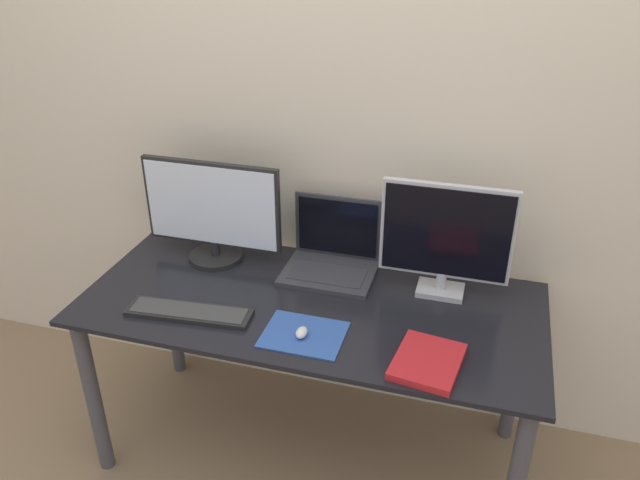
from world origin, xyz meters
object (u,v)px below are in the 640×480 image
(keyboard, at_px, (189,312))
(book, at_px, (427,362))
(monitor_right, at_px, (446,237))
(mouse, at_px, (302,333))
(monitor_left, at_px, (212,212))
(laptop, at_px, (332,254))

(keyboard, height_order, book, book)
(keyboard, relative_size, book, 1.68)
(monitor_right, bearing_deg, mouse, -135.19)
(monitor_left, relative_size, monitor_right, 1.20)
(mouse, distance_m, book, 0.40)
(keyboard, distance_m, mouse, 0.40)
(mouse, relative_size, book, 0.22)
(monitor_left, bearing_deg, mouse, -39.42)
(laptop, bearing_deg, book, -47.74)
(monitor_right, bearing_deg, keyboard, -154.81)
(monitor_left, relative_size, mouse, 9.37)
(mouse, height_order, book, mouse)
(mouse, bearing_deg, monitor_left, 140.58)
(laptop, relative_size, mouse, 5.88)
(monitor_left, bearing_deg, keyboard, -79.14)
(monitor_right, height_order, laptop, monitor_right)
(book, bearing_deg, monitor_left, 154.79)
(keyboard, bearing_deg, monitor_left, 100.86)
(laptop, height_order, book, laptop)
(mouse, bearing_deg, keyboard, 177.71)
(laptop, distance_m, keyboard, 0.58)
(keyboard, xyz_separation_m, book, (0.81, -0.04, 0.00))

